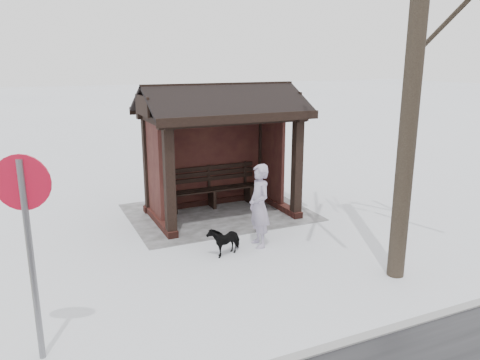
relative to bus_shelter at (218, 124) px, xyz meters
name	(u,v)px	position (x,y,z in m)	size (l,w,h in m)	color
ground	(222,215)	(0.00, 0.16, -2.17)	(120.00, 120.00, 0.00)	silver
kerb	(377,334)	(0.00, 5.66, -2.16)	(120.00, 0.15, 0.06)	gray
trampled_patch	(219,212)	(0.00, -0.04, -2.16)	(4.20, 3.20, 0.02)	#99999E
bus_shelter	(218,124)	(0.00, 0.00, 0.00)	(3.60, 2.40, 3.09)	#381914
pedestrian	(259,206)	(0.05, 2.21, -1.34)	(0.60, 0.40, 1.66)	#A297B1
dog	(224,240)	(0.82, 2.30, -1.88)	(0.30, 0.67, 0.56)	black
road_sign	(26,217)	(4.12, 4.30, -0.33)	(0.62, 0.27, 2.58)	slate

